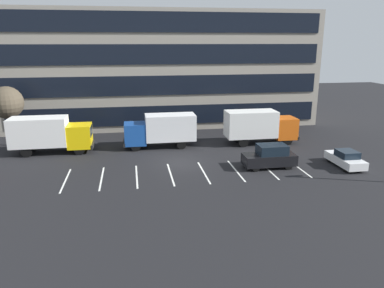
{
  "coord_description": "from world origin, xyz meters",
  "views": [
    {
      "loc": [
        -4.4,
        -31.48,
        10.65
      ],
      "look_at": [
        1.06,
        1.29,
        1.4
      ],
      "focal_mm": 34.6,
      "sensor_mm": 36.0,
      "label": 1
    }
  ],
  "objects_px": {
    "box_truck_blue": "(161,129)",
    "suv_black": "(270,157)",
    "bare_tree": "(7,103)",
    "box_truck_yellow": "(50,133)",
    "sedan_white": "(346,159)",
    "box_truck_orange": "(259,125)"
  },
  "relations": [
    {
      "from": "box_truck_yellow",
      "to": "suv_black",
      "type": "xyz_separation_m",
      "value": [
        19.66,
        -7.68,
        -1.03
      ]
    },
    {
      "from": "box_truck_blue",
      "to": "box_truck_yellow",
      "type": "height_order",
      "value": "box_truck_yellow"
    },
    {
      "from": "box_truck_blue",
      "to": "sedan_white",
      "type": "distance_m",
      "value": 17.79
    },
    {
      "from": "box_truck_blue",
      "to": "box_truck_yellow",
      "type": "bearing_deg",
      "value": -178.54
    },
    {
      "from": "box_truck_orange",
      "to": "sedan_white",
      "type": "distance_m",
      "value": 9.96
    },
    {
      "from": "sedan_white",
      "to": "suv_black",
      "type": "distance_m",
      "value": 6.74
    },
    {
      "from": "box_truck_yellow",
      "to": "sedan_white",
      "type": "relative_size",
      "value": 1.86
    },
    {
      "from": "sedan_white",
      "to": "box_truck_yellow",
      "type": "bearing_deg",
      "value": 162.07
    },
    {
      "from": "suv_black",
      "to": "bare_tree",
      "type": "xyz_separation_m",
      "value": [
        -24.31,
        11.2,
        3.57
      ]
    },
    {
      "from": "bare_tree",
      "to": "box_truck_blue",
      "type": "bearing_deg",
      "value": -11.77
    },
    {
      "from": "box_truck_blue",
      "to": "suv_black",
      "type": "relative_size",
      "value": 1.63
    },
    {
      "from": "sedan_white",
      "to": "bare_tree",
      "type": "xyz_separation_m",
      "value": [
        -30.98,
        12.04,
        3.86
      ]
    },
    {
      "from": "sedan_white",
      "to": "bare_tree",
      "type": "relative_size",
      "value": 0.67
    },
    {
      "from": "box_truck_yellow",
      "to": "sedan_white",
      "type": "distance_m",
      "value": 27.72
    },
    {
      "from": "box_truck_yellow",
      "to": "suv_black",
      "type": "bearing_deg",
      "value": -21.33
    },
    {
      "from": "box_truck_blue",
      "to": "bare_tree",
      "type": "xyz_separation_m",
      "value": [
        -15.57,
        3.24,
        2.63
      ]
    },
    {
      "from": "sedan_white",
      "to": "suv_black",
      "type": "xyz_separation_m",
      "value": [
        -6.68,
        0.84,
        0.29
      ]
    },
    {
      "from": "box_truck_blue",
      "to": "bare_tree",
      "type": "relative_size",
      "value": 1.18
    },
    {
      "from": "suv_black",
      "to": "sedan_white",
      "type": "bearing_deg",
      "value": -7.19
    },
    {
      "from": "box_truck_orange",
      "to": "bare_tree",
      "type": "bearing_deg",
      "value": 172.33
    },
    {
      "from": "sedan_white",
      "to": "box_truck_orange",
      "type": "bearing_deg",
      "value": 120.12
    },
    {
      "from": "box_truck_orange",
      "to": "bare_tree",
      "type": "height_order",
      "value": "bare_tree"
    }
  ]
}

